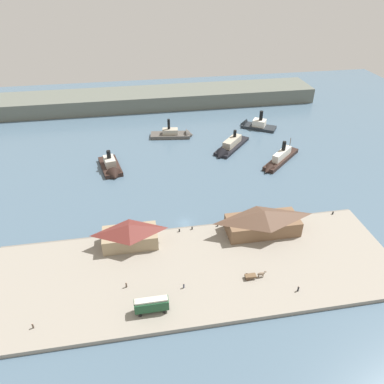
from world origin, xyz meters
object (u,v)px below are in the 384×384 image
Objects in this scene: pedestrian_walking_west at (298,289)px; ferry_outer_harbor at (254,125)px; ferry_shed_customs_shed at (263,221)px; mooring_post_west at (333,213)px; street_tram at (151,304)px; ferry_shed_east_terminal at (130,234)px; pedestrian_by_tram at (33,326)px; pedestrian_near_west_shed at (126,285)px; ferry_moored_west at (279,160)px; pedestrian_near_east_shed at (184,286)px; ferry_approaching_east at (111,168)px; ferry_moored_east at (229,148)px; horse_cart at (254,275)px; mooring_post_center_east at (192,228)px; ferry_mid_harbor at (176,134)px; mooring_post_east at (218,225)px; mooring_post_center_west at (179,230)px.

ferry_outer_harbor reaches higher than pedestrian_walking_west.
ferry_shed_customs_shed is 13.20× the size of pedestrian_walking_west.
street_tram is at bearing -154.90° from mooring_post_west.
pedestrian_by_tram is (-22.91, -25.32, -2.90)m from ferry_shed_east_terminal.
pedestrian_walking_west is 1.03× the size of pedestrian_near_west_shed.
ferry_shed_customs_shed is at bearing -117.10° from ferry_moored_west.
ferry_shed_customs_shed is 32.80m from pedestrian_near_east_shed.
ferry_moored_west is 67.88m from ferry_approaching_east.
street_tram is 0.36× the size of ferry_moored_east.
street_tram is at bearing -167.30° from horse_cart.
ferry_outer_harbor is at bearing 24.82° from ferry_approaching_east.
ferry_moored_west is at bearing 41.58° from mooring_post_center_east.
mooring_post_west is 0.04× the size of ferry_mid_harbor.
mooring_post_east is at bearing -132.50° from ferry_moored_west.
ferry_outer_harbor is at bearing 78.11° from pedestrian_walking_west.
ferry_mid_harbor is (10.74, 93.68, -0.66)m from pedestrian_near_east_shed.
ferry_outer_harbor is at bearing 64.32° from mooring_post_east.
ferry_moored_west reaches higher than horse_cart.
ferry_moored_east is (-17.28, 15.03, -0.29)m from ferry_moored_west.
ferry_approaching_east reaches higher than ferry_moored_east.
street_tram is 101.50m from ferry_mid_harbor.
ferry_approaching_east is at bearing 115.86° from mooring_post_center_west.
pedestrian_near_west_shed is 0.07× the size of ferry_moored_west.
ferry_shed_east_terminal is 48.40m from pedestrian_walking_west.
pedestrian_by_tram is 105.86m from ferry_moored_east.
mooring_post_center_west is (2.09, 22.51, -0.25)m from pedestrian_near_east_shed.
ferry_mid_harbor reaches higher than pedestrian_near_west_shed.
mooring_post_west is at bearing -87.95° from ferry_outer_harbor.
mooring_post_center_east is 0.04× the size of ferry_moored_east.
pedestrian_walking_west is at bearing -79.97° from ferry_mid_harbor.
ferry_shed_east_terminal is at bearing -146.06° from ferry_moored_west.
ferry_shed_east_terminal reaches higher than pedestrian_near_west_shed.
street_tram reaches higher than mooring_post_center_west.
horse_cart reaches higher than mooring_post_center_west.
mooring_post_center_east is at bearing 10.81° from ferry_shed_east_terminal.
ferry_shed_east_terminal reaches higher than mooring_post_center_east.
pedestrian_near_west_shed is at bearing -105.49° from ferry_mid_harbor.
pedestrian_near_east_shed is at bearing -56.44° from ferry_shed_east_terminal.
mooring_post_center_west is 71.70m from ferry_mid_harbor.
ferry_shed_customs_shed is 24.71× the size of mooring_post_east.
pedestrian_near_west_shed is 1.81× the size of mooring_post_center_east.
ferry_approaching_east is 0.85× the size of ferry_moored_east.
pedestrian_walking_west is at bearing -86.86° from ferry_shed_customs_shed.
pedestrian_walking_west reaches higher than pedestrian_by_tram.
mooring_post_east is at bearing -87.13° from ferry_mid_harbor.
ferry_mid_harbor is at bearing 120.77° from mooring_post_west.
mooring_post_center_east is (20.58, 20.19, -0.29)m from pedestrian_near_west_shed.
ferry_outer_harbor is at bearing 57.43° from mooring_post_center_west.
ferry_moored_east reaches higher than street_tram.
pedestrian_near_east_shed is 0.07× the size of ferry_moored_west.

